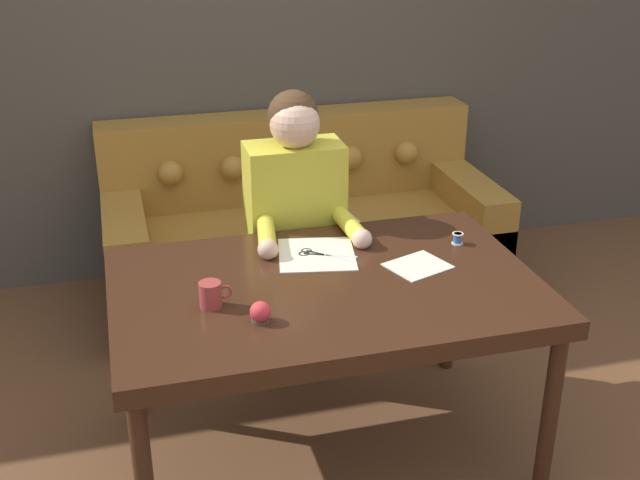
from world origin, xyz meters
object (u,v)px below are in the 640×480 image
(thread_spool, at_px, (458,239))
(pin_cushion, at_px, (260,313))
(person, at_px, (296,236))
(scissors, at_px, (317,254))
(mug, at_px, (211,295))
(couch, at_px, (300,235))
(dining_table, at_px, (326,299))

(thread_spool, bearing_deg, pin_cushion, -155.46)
(person, xyz_separation_m, scissors, (-0.01, -0.39, 0.09))
(mug, bearing_deg, scissors, 33.59)
(couch, xyz_separation_m, mug, (-0.65, -1.43, 0.47))
(mug, relative_size, thread_spool, 2.51)
(dining_table, distance_m, couch, 1.42)
(mug, distance_m, pin_cushion, 0.20)
(pin_cushion, bearing_deg, dining_table, 37.25)
(mug, xyz_separation_m, pin_cushion, (0.14, -0.14, -0.01))
(scissors, relative_size, pin_cushion, 2.98)
(person, height_order, thread_spool, person)
(thread_spool, distance_m, pin_cushion, 0.96)
(couch, bearing_deg, dining_table, -99.81)
(couch, relative_size, pin_cushion, 28.19)
(dining_table, relative_size, scissors, 7.14)
(mug, bearing_deg, couch, 65.39)
(dining_table, bearing_deg, thread_spool, 17.40)
(couch, relative_size, person, 1.57)
(couch, height_order, person, person)
(person, height_order, mug, person)
(dining_table, relative_size, thread_spool, 33.80)
(pin_cushion, bearing_deg, mug, 134.38)
(pin_cushion, bearing_deg, scissors, 55.00)
(couch, distance_m, thread_spool, 1.31)
(person, bearing_deg, pin_cushion, -110.80)
(dining_table, bearing_deg, person, 86.56)
(thread_spool, bearing_deg, couch, 106.91)
(person, height_order, scissors, person)
(couch, distance_m, scissors, 1.22)
(scissors, bearing_deg, pin_cushion, -125.00)
(scissors, height_order, thread_spool, thread_spool)
(person, distance_m, thread_spool, 0.71)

